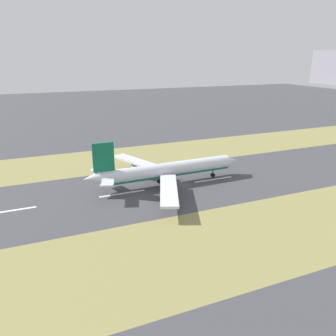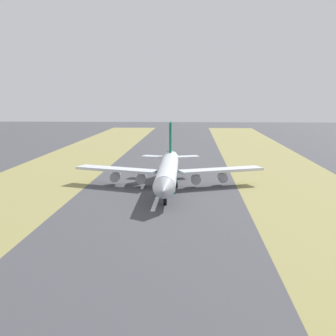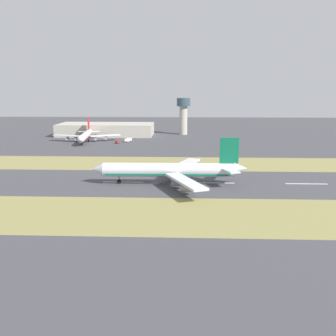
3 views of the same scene
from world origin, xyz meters
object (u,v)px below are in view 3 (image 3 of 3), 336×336
Objects in this scene: control_tower at (183,112)px; terminal_building at (106,129)px; service_truck at (128,140)px; apron_car at (117,142)px; airplane_parked_apron at (86,136)px; airplane_main_jet at (172,170)px.

terminal_building is at bearing 98.68° from control_tower.
service_truck is (-42.64, -25.29, -3.54)m from terminal_building.
apron_car is (-7.86, 6.99, -0.66)m from service_truck.
terminal_building is 17.28× the size of apron_car.
control_tower is at bearing -81.32° from terminal_building.
airplane_parked_apron is 9.08× the size of service_truck.
control_tower is 70.33m from service_truck.
service_truck is (0.79, -32.62, -3.31)m from airplane_parked_apron.
airplane_parked_apron is at bearing 91.39° from service_truck.
airplane_main_jet is 187.60m from control_tower.
airplane_main_jet is at bearing 178.78° from control_tower.
apron_car is (-50.50, -18.30, -4.21)m from terminal_building.
terminal_building is 2.53× the size of control_tower.
control_tower is at bearing -54.39° from airplane_parked_apron.
airplane_main_jet is 2.08× the size of control_tower.
airplane_main_jet is 14.18× the size of apron_car.
airplane_parked_apron is at bearing 125.61° from control_tower.
control_tower is at bearing -1.22° from airplane_main_jet.
terminal_building is at bearing 19.86° from airplane_main_jet.
terminal_building is at bearing -9.57° from airplane_parked_apron.
airplane_main_jet is 1.21× the size of airplane_parked_apron.
airplane_parked_apron is (-43.44, 7.33, -0.23)m from terminal_building.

